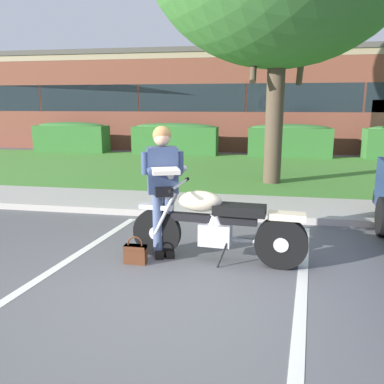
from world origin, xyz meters
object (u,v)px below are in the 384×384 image
handbag (135,252)px  brick_building (251,101)px  rider_person (163,182)px  hedge_center_right (289,140)px  hedge_left (72,137)px  hedge_center_left (175,138)px  motorcycle (224,226)px

handbag → brick_building: bearing=87.5°
rider_person → hedge_center_right: bearing=78.1°
handbag → hedge_center_right: 10.81m
brick_building → rider_person: bearing=-91.6°
rider_person → hedge_center_right: size_ratio=0.58×
hedge_left → hedge_center_right: bearing=0.0°
rider_person → hedge_center_left: (-2.12, 10.22, -0.36)m
motorcycle → brick_building: brick_building is taller
hedge_left → hedge_center_left: size_ratio=0.90×
rider_person → hedge_center_right: (2.15, 10.22, -0.36)m
hedge_left → motorcycle: bearing=-55.0°
rider_person → brick_building: (0.48, 17.14, 1.08)m
hedge_left → brick_building: size_ratio=0.11×
motorcycle → hedge_left: bearing=125.0°
hedge_center_left → hedge_center_right: same height
motorcycle → hedge_center_left: size_ratio=0.69×
motorcycle → hedge_center_right: bearing=82.4°
hedge_center_left → hedge_center_right: size_ratio=1.09×
hedge_left → brick_building: brick_building is taller
hedge_center_left → brick_building: (2.60, 6.92, 1.44)m
handbag → hedge_left: bearing=120.1°
handbag → hedge_left: hedge_left is taller
motorcycle → rider_person: 0.95m
hedge_center_left → hedge_center_right: bearing=0.0°
hedge_center_right → hedge_center_left: bearing=180.0°
motorcycle → hedge_left: (-7.19, 10.26, 0.17)m
rider_person → hedge_center_left: rider_person is taller
handbag → hedge_center_left: size_ratio=0.11×
motorcycle → rider_person: size_ratio=1.32×
motorcycle → handbag: bearing=-166.7°
hedge_center_right → brick_building: bearing=103.6°
hedge_left → rider_person: bearing=-57.9°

